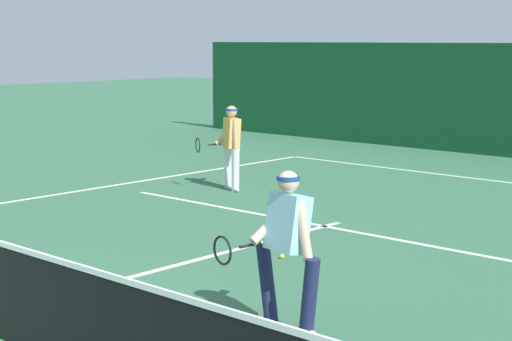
% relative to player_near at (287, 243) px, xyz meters
% --- Properties ---
extents(court_line_baseline_far, '(10.72, 0.10, 0.01)m').
position_rel_player_near_xyz_m(court_line_baseline_far, '(-2.62, 9.70, -0.88)').
color(court_line_baseline_far, white).
rests_on(court_line_baseline_far, ground_plane).
extents(court_line_service, '(8.74, 0.10, 0.01)m').
position_rel_player_near_xyz_m(court_line_service, '(-2.62, 3.99, -0.88)').
color(court_line_service, white).
rests_on(court_line_service, ground_plane).
extents(court_line_centre, '(0.10, 6.40, 0.01)m').
position_rel_player_near_xyz_m(court_line_centre, '(-2.62, 1.15, -0.88)').
color(court_line_centre, white).
rests_on(court_line_centre, ground_plane).
extents(player_near, '(0.98, 0.90, 1.61)m').
position_rel_player_near_xyz_m(player_near, '(0.00, 0.00, 0.00)').
color(player_near, '#1E234C').
rests_on(player_near, ground_plane).
extents(player_far, '(1.00, 0.84, 1.62)m').
position_rel_player_near_xyz_m(player_far, '(-5.94, 5.36, 0.01)').
color(player_far, silver).
rests_on(player_far, ground_plane).
extents(tennis_ball_extra, '(0.07, 0.07, 0.07)m').
position_rel_player_near_xyz_m(tennis_ball_extra, '(-1.83, 2.07, -0.85)').
color(tennis_ball_extra, '#D1E033').
rests_on(tennis_ball_extra, ground_plane).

